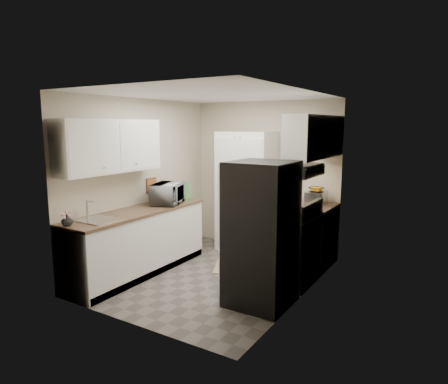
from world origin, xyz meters
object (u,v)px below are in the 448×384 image
at_px(toaster_oven, 316,198).
at_px(refrigerator, 261,234).
at_px(electric_range, 290,247).
at_px(microwave, 168,194).
at_px(wine_bottle, 173,191).
at_px(pantry_cabinet, 246,192).

bearing_deg(toaster_oven, refrigerator, -95.38).
xyz_separation_m(electric_range, microwave, (-1.90, -0.23, 0.60)).
xyz_separation_m(refrigerator, wine_bottle, (-2.06, 0.94, 0.20)).
distance_m(wine_bottle, toaster_oven, 2.27).
relative_size(microwave, toaster_oven, 1.64).
bearing_deg(microwave, pantry_cabinet, -52.63).
xyz_separation_m(refrigerator, microwave, (-1.86, 0.57, 0.23)).
height_order(electric_range, toaster_oven, electric_range).
bearing_deg(microwave, toaster_oven, -80.39).
relative_size(refrigerator, toaster_oven, 4.90).
distance_m(pantry_cabinet, electric_range, 1.58).
height_order(electric_range, microwave, microwave).
height_order(refrigerator, toaster_oven, refrigerator).
bearing_deg(refrigerator, electric_range, 87.52).
bearing_deg(electric_range, wine_bottle, 176.14).
bearing_deg(toaster_oven, electric_range, -95.58).
bearing_deg(pantry_cabinet, refrigerator, -56.54).
bearing_deg(pantry_cabinet, electric_range, -38.22).
distance_m(pantry_cabinet, toaster_oven, 1.22).
height_order(pantry_cabinet, toaster_oven, pantry_cabinet).
height_order(refrigerator, microwave, refrigerator).
relative_size(electric_range, refrigerator, 0.66).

